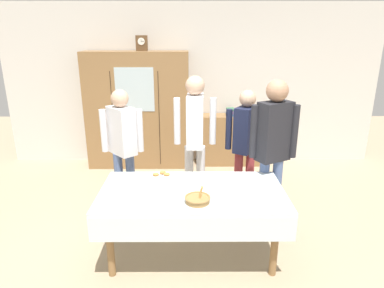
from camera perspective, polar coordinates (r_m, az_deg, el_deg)
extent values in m
plane|color=tan|center=(3.91, 0.02, -16.18)|extent=(12.00, 12.00, 0.00)
cube|color=silver|center=(5.94, -0.12, 9.86)|extent=(6.40, 0.10, 2.70)
cylinder|color=olive|center=(3.36, -13.68, -15.93)|extent=(0.07, 0.07, 0.70)
cylinder|color=olive|center=(3.37, 13.78, -15.85)|extent=(0.07, 0.07, 0.70)
cylinder|color=olive|center=(3.91, -11.52, -10.58)|extent=(0.07, 0.07, 0.70)
cylinder|color=olive|center=(3.92, 11.51, -10.52)|extent=(0.07, 0.07, 0.70)
cube|color=silver|center=(3.38, 0.03, -8.03)|extent=(1.82, 0.94, 0.03)
cube|color=silver|center=(3.03, 0.09, -14.23)|extent=(1.82, 0.01, 0.24)
cube|color=olive|center=(5.79, -9.10, 5.58)|extent=(1.71, 0.45, 1.94)
cube|color=silver|center=(5.49, -9.65, 9.01)|extent=(0.61, 0.01, 0.70)
cube|color=black|center=(5.66, -13.15, 4.04)|extent=(0.01, 0.01, 1.55)
cube|color=black|center=(5.54, -5.55, 4.14)|extent=(0.01, 0.01, 1.55)
cube|color=brown|center=(5.64, -8.47, 16.47)|extent=(0.18, 0.10, 0.24)
cylinder|color=white|center=(5.59, -8.56, 16.74)|extent=(0.11, 0.01, 0.11)
cube|color=black|center=(5.58, -8.57, 16.89)|extent=(0.00, 0.00, 0.04)
cube|color=black|center=(5.58, -8.35, 16.75)|extent=(0.05, 0.00, 0.00)
cube|color=olive|center=(5.94, 6.39, 0.73)|extent=(1.14, 0.35, 0.88)
cube|color=#2D5184|center=(5.83, 6.55, 5.02)|extent=(0.15, 0.23, 0.04)
cube|color=#664C7A|center=(5.82, 6.56, 5.32)|extent=(0.16, 0.21, 0.03)
cube|color=#664C7A|center=(5.81, 6.57, 5.57)|extent=(0.16, 0.21, 0.02)
cube|color=#3D754C|center=(5.81, 6.58, 5.83)|extent=(0.15, 0.20, 0.03)
cylinder|color=white|center=(3.19, -6.72, -9.46)|extent=(0.13, 0.13, 0.01)
cylinder|color=white|center=(3.17, -6.74, -8.96)|extent=(0.08, 0.08, 0.05)
torus|color=white|center=(3.17, -6.05, -8.92)|extent=(0.04, 0.01, 0.04)
cylinder|color=#47230F|center=(3.16, -6.75, -8.61)|extent=(0.06, 0.06, 0.01)
cylinder|color=white|center=(3.25, 6.07, -8.84)|extent=(0.13, 0.13, 0.01)
cylinder|color=white|center=(3.24, 6.08, -8.34)|extent=(0.08, 0.08, 0.05)
torus|color=white|center=(3.24, 6.76, -8.29)|extent=(0.04, 0.01, 0.04)
cylinder|color=#47230F|center=(3.23, 6.10, -8.00)|extent=(0.06, 0.06, 0.01)
cylinder|color=white|center=(3.23, 11.27, -9.29)|extent=(0.13, 0.13, 0.01)
cylinder|color=white|center=(3.22, 11.30, -8.79)|extent=(0.08, 0.08, 0.05)
torus|color=white|center=(3.22, 11.97, -8.72)|extent=(0.04, 0.01, 0.04)
cylinder|color=white|center=(3.31, -5.11, -8.32)|extent=(0.13, 0.13, 0.01)
cylinder|color=white|center=(3.29, -5.12, -7.83)|extent=(0.08, 0.08, 0.05)
torus|color=white|center=(3.29, -4.46, -7.80)|extent=(0.04, 0.01, 0.04)
cylinder|color=silver|center=(3.47, -3.15, -6.91)|extent=(0.13, 0.13, 0.01)
cylinder|color=silver|center=(3.46, -3.16, -6.44)|extent=(0.08, 0.08, 0.05)
torus|color=silver|center=(3.46, -2.53, -6.40)|extent=(0.04, 0.01, 0.04)
cylinder|color=#47230F|center=(3.45, -3.17, -6.11)|extent=(0.06, 0.06, 0.01)
cylinder|color=#9E7542|center=(3.13, 0.95, -9.41)|extent=(0.22, 0.22, 0.05)
torus|color=#9E7542|center=(3.12, 0.95, -9.00)|extent=(0.24, 0.24, 0.02)
cylinder|color=tan|center=(3.09, 1.46, -8.30)|extent=(0.03, 0.02, 0.12)
cylinder|color=tan|center=(3.10, 1.52, -8.18)|extent=(0.04, 0.03, 0.12)
cylinder|color=tan|center=(3.11, 1.44, -8.06)|extent=(0.04, 0.02, 0.12)
cylinder|color=white|center=(3.67, -5.20, -5.52)|extent=(0.28, 0.28, 0.01)
ellipsoid|color=#BC7F3D|center=(3.67, -4.28, -5.11)|extent=(0.07, 0.05, 0.04)
ellipsoid|color=#BC7F3D|center=(3.71, -4.96, -4.81)|extent=(0.07, 0.05, 0.04)
ellipsoid|color=#BC7F3D|center=(3.67, -6.13, -5.11)|extent=(0.07, 0.05, 0.04)
cube|color=silver|center=(3.64, 8.23, -5.87)|extent=(0.10, 0.01, 0.00)
ellipsoid|color=silver|center=(3.65, 9.09, -5.83)|extent=(0.03, 0.02, 0.01)
cube|color=silver|center=(3.61, 5.58, -5.97)|extent=(0.10, 0.01, 0.00)
ellipsoid|color=silver|center=(3.62, 6.45, -5.94)|extent=(0.03, 0.02, 0.01)
cube|color=silver|center=(3.51, -12.27, -7.10)|extent=(0.10, 0.01, 0.00)
ellipsoid|color=silver|center=(3.50, -11.39, -7.09)|extent=(0.03, 0.02, 0.01)
cylinder|color=silver|center=(4.40, -0.50, -5.65)|extent=(0.11, 0.11, 0.86)
cylinder|color=silver|center=(4.40, 1.46, -5.65)|extent=(0.11, 0.11, 0.86)
cube|color=silver|center=(4.16, 0.50, 3.86)|extent=(0.21, 0.37, 0.64)
sphere|color=tan|center=(4.07, 0.52, 9.84)|extent=(0.23, 0.23, 0.23)
cylinder|color=silver|center=(4.16, -2.54, 3.85)|extent=(0.08, 0.08, 0.58)
cylinder|color=silver|center=(4.17, 3.54, 3.85)|extent=(0.08, 0.08, 0.58)
cylinder|color=slate|center=(4.46, -12.15, -6.28)|extent=(0.11, 0.11, 0.78)
cylinder|color=slate|center=(4.43, -10.24, -6.32)|extent=(0.11, 0.11, 0.78)
cube|color=silver|center=(4.22, -11.76, 2.20)|extent=(0.39, 0.40, 0.59)
sphere|color=tan|center=(4.13, -12.11, 7.53)|extent=(0.21, 0.21, 0.21)
cylinder|color=silver|center=(4.26, -14.66, 2.17)|extent=(0.08, 0.08, 0.53)
cylinder|color=silver|center=(4.18, -8.80, 2.23)|extent=(0.08, 0.08, 0.53)
cylinder|color=slate|center=(4.02, 11.83, -8.39)|extent=(0.11, 0.11, 0.87)
cylinder|color=slate|center=(4.06, 13.92, -8.32)|extent=(0.11, 0.11, 0.87)
cube|color=#232328|center=(3.77, 13.68, 2.06)|extent=(0.41, 0.35, 0.65)
sphere|color=tan|center=(3.67, 14.19, 8.71)|extent=(0.24, 0.24, 0.24)
cylinder|color=#232328|center=(3.72, 10.39, 2.08)|extent=(0.08, 0.08, 0.59)
cylinder|color=#232328|center=(3.83, 16.88, 2.03)|extent=(0.08, 0.08, 0.59)
cylinder|color=#933338|center=(4.53, 7.76, -5.72)|extent=(0.11, 0.11, 0.77)
cylinder|color=#933338|center=(4.56, 9.64, -5.69)|extent=(0.11, 0.11, 0.77)
cube|color=#191E38|center=(4.32, 9.12, 2.47)|extent=(0.36, 0.41, 0.58)
sphere|color=tan|center=(4.23, 9.38, 7.58)|extent=(0.21, 0.21, 0.21)
cylinder|color=#191E38|center=(4.29, 6.22, 2.48)|extent=(0.08, 0.08, 0.52)
cylinder|color=#191E38|center=(4.36, 11.98, 2.45)|extent=(0.08, 0.08, 0.52)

